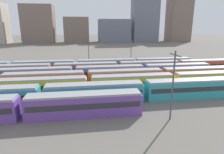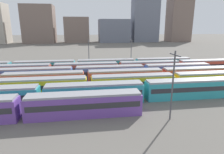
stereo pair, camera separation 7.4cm
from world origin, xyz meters
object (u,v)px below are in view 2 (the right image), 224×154
(train_track_3, at_px, (125,77))
(catenary_pole_3, at_px, (89,53))
(catenary_pole_1, at_px, (131,52))
(train_track_1, at_px, (42,95))
(train_track_2, at_px, (174,81))
(train_track_4, at_px, (74,74))
(train_track_6, at_px, (76,66))
(train_track_5, at_px, (119,68))
(catenary_pole_2, at_px, (173,83))

(train_track_3, relative_size, catenary_pole_3, 9.52)
(catenary_pole_1, bearing_deg, train_track_1, -128.72)
(train_track_2, relative_size, catenary_pole_1, 11.35)
(catenary_pole_1, bearing_deg, train_track_4, -143.72)
(train_track_6, bearing_deg, catenary_pole_1, 9.63)
(train_track_4, relative_size, train_track_5, 0.66)
(train_track_2, relative_size, catenary_pole_3, 11.45)
(train_track_5, xyz_separation_m, catenary_pole_3, (-8.40, 8.22, 3.56))
(train_track_2, distance_m, catenary_pole_3, 30.21)
(catenary_pole_3, bearing_deg, train_track_4, -107.55)
(train_track_1, bearing_deg, train_track_3, 30.86)
(train_track_1, height_order, catenary_pole_2, catenary_pole_2)
(train_track_1, distance_m, catenary_pole_3, 30.64)
(catenary_pole_1, relative_size, catenary_pole_2, 0.94)
(train_track_6, xyz_separation_m, catenary_pole_2, (15.34, -34.37, 3.91))
(train_track_6, height_order, catenary_pole_1, catenary_pole_1)
(catenary_pole_3, bearing_deg, train_track_2, -52.56)
(train_track_1, xyz_separation_m, train_track_5, (17.58, 20.80, 0.00))
(train_track_1, relative_size, catenary_pole_1, 7.53)
(train_track_4, relative_size, train_track_6, 1.00)
(train_track_1, distance_m, catenary_pole_1, 37.46)
(train_track_1, height_order, train_track_2, same)
(train_track_2, distance_m, train_track_6, 30.51)
(train_track_3, xyz_separation_m, train_track_5, (0.18, 10.40, 0.00))
(train_track_1, relative_size, train_track_6, 1.00)
(train_track_6, xyz_separation_m, catenary_pole_1, (18.22, 3.09, 3.60))
(catenary_pole_1, xyz_separation_m, catenary_pole_3, (-14.14, -0.07, -0.04))
(train_track_1, height_order, catenary_pole_3, catenary_pole_3)
(train_track_1, xyz_separation_m, catenary_pole_1, (23.33, 29.09, 3.60))
(train_track_1, bearing_deg, train_track_6, 78.89)
(train_track_1, bearing_deg, train_track_5, 49.79)
(train_track_6, distance_m, catenary_pole_2, 37.84)
(train_track_2, bearing_deg, catenary_pole_1, 99.73)
(catenary_pole_2, xyz_separation_m, catenary_pole_3, (-11.26, 37.39, -0.36))
(train_track_6, bearing_deg, catenary_pole_2, -65.95)
(train_track_5, bearing_deg, train_track_1, -130.21)
(catenary_pole_2, bearing_deg, train_track_3, 99.22)
(train_track_4, bearing_deg, train_track_2, -24.83)
(train_track_4, xyz_separation_m, catenary_pole_2, (15.50, -23.97, 3.91))
(train_track_1, relative_size, catenary_pole_2, 7.10)
(train_track_4, xyz_separation_m, catenary_pole_1, (18.38, 13.49, 3.60))
(catenary_pole_2, bearing_deg, train_track_6, 114.05)
(train_track_6, xyz_separation_m, catenary_pole_3, (4.08, 3.02, 3.56))
(catenary_pole_2, bearing_deg, catenary_pole_3, 106.76)
(train_track_3, height_order, catenary_pole_1, catenary_pole_1)
(train_track_2, distance_m, train_track_3, 11.29)
(train_track_3, xyz_separation_m, train_track_4, (-12.46, 5.20, 0.00))
(train_track_3, xyz_separation_m, train_track_6, (-12.29, 15.60, 0.00))
(train_track_4, relative_size, catenary_pole_1, 7.53)
(train_track_2, bearing_deg, train_track_1, -169.26)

